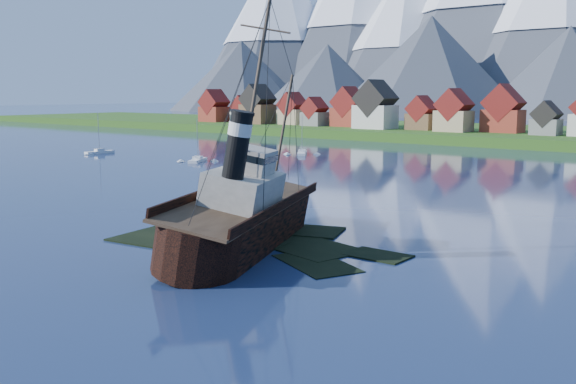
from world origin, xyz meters
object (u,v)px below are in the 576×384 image
Objects in this scene: sailboat_b at (100,153)px; sailboat_c at (302,154)px; tugboat_wreck at (250,214)px; sailboat_a at (198,161)px.

sailboat_b reaches higher than sailboat_c.
sailboat_c is (-55.09, 80.92, -3.00)m from tugboat_wreck.
tugboat_wreck is 97.94m from sailboat_c.
sailboat_a is at bearing 8.89° from sailboat_b.
sailboat_b is 1.07× the size of sailboat_c.
sailboat_a is 29.55m from sailboat_c.
sailboat_a is at bearing 118.29° from tugboat_wreck.
tugboat_wreck is 3.18× the size of sailboat_a.
sailboat_b is at bearing 130.74° from tugboat_wreck.
tugboat_wreck is at bearing -69.19° from sailboat_a.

